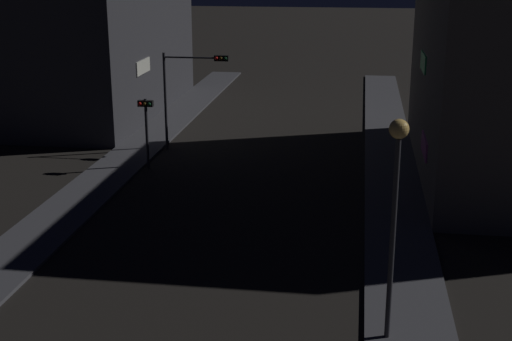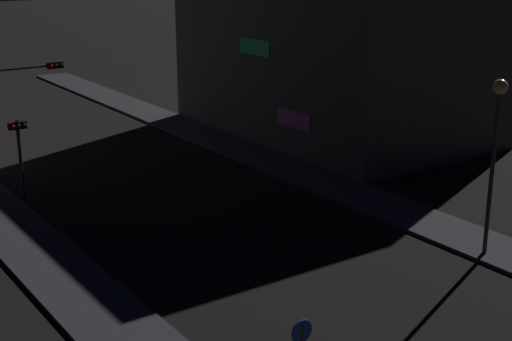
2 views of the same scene
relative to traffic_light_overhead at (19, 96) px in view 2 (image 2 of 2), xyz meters
The scene contains 5 objects.
sidewalk_right 12.94m from the traffic_light_overhead, 21.19° to the right, with size 2.74×64.07×0.14m, color #424247.
building_facade_right 18.87m from the traffic_light_overhead, ahead, with size 11.66×18.31×12.36m.
traffic_light_overhead is the anchor object (origin of this frame).
traffic_light_left_kerb 4.29m from the traffic_light_overhead, 109.51° to the right, with size 0.80×0.42×3.75m.
street_lamp_near_block 22.79m from the traffic_light_overhead, 61.78° to the right, with size 0.56×0.56×6.60m.
Camera 2 is at (-15.40, -2.03, 11.36)m, focal length 52.54 mm.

